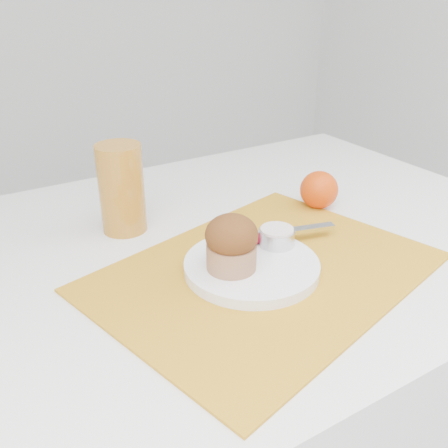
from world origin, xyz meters
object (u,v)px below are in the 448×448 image
plate (252,266)px  muffin (232,243)px  table (216,402)px  orange (319,190)px  juice_glass (122,189)px

plate → muffin: 0.06m
plate → muffin: size_ratio=2.43×
table → orange: 0.48m
plate → juice_glass: 0.27m
muffin → juice_glass: bearing=107.1°
juice_glass → muffin: bearing=-72.9°
plate → juice_glass: bearing=114.4°
orange → juice_glass: 0.37m
table → orange: orange is taller
table → plate: size_ratio=5.86×
table → plate: plate is taller
table → plate: bearing=-92.3°
plate → orange: bearing=28.4°
table → juice_glass: (-0.11, 0.12, 0.45)m
plate → orange: orange is taller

